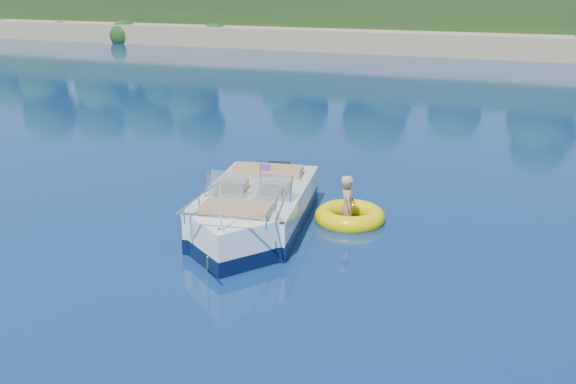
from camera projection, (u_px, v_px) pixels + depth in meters
name	position (u px, v px, depth m)	size (l,w,h in m)	color
ground	(249.00, 243.00, 12.58)	(160.00, 160.00, 0.00)	#0A204C
shoreline	(514.00, 20.00, 68.07)	(170.00, 59.00, 6.00)	tan
motorboat	(253.00, 214.00, 13.12)	(2.67, 5.50, 1.85)	white
tow_tube	(350.00, 216.00, 13.71)	(1.89, 1.89, 0.40)	#FDD002
boy	(347.00, 222.00, 13.67)	(0.53, 0.35, 1.45)	tan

